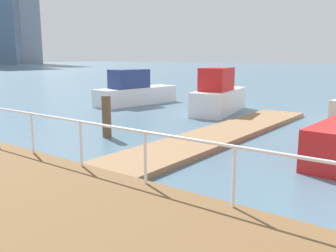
# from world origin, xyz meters

# --- Properties ---
(floating_dock) EXTENTS (13.21, 2.00, 0.18)m
(floating_dock) POSITION_xyz_m (3.10, 6.18, 0.09)
(floating_dock) COLOR #93704C
(floating_dock) RESTS_ON ground_plane
(boardwalk_railing) EXTENTS (0.06, 21.47, 1.08)m
(boardwalk_railing) POSITION_xyz_m (-3.15, 7.30, 1.26)
(boardwalk_railing) COLOR white
(boardwalk_railing) RESTS_ON boardwalk
(dock_piling_0) EXTENTS (0.33, 0.33, 1.52)m
(dock_piling_0) POSITION_xyz_m (0.63, 9.49, 0.76)
(dock_piling_0) COLOR brown
(dock_piling_0) RESTS_ON ground_plane
(moored_boat_3) EXTENTS (5.75, 2.16, 2.15)m
(moored_boat_3) POSITION_xyz_m (8.21, 14.99, 0.80)
(moored_boat_3) COLOR white
(moored_boat_3) RESTS_ON ground_plane
(moored_boat_4) EXTENTS (5.00, 2.50, 2.35)m
(moored_boat_4) POSITION_xyz_m (8.23, 9.13, 0.90)
(moored_boat_4) COLOR white
(moored_boat_4) RESTS_ON ground_plane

